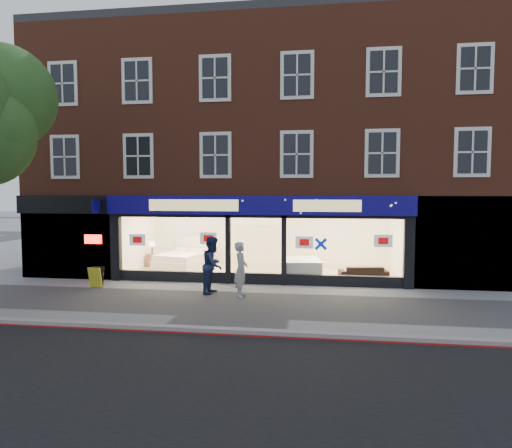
% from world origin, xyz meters
% --- Properties ---
extents(ground, '(120.00, 120.00, 0.00)m').
position_xyz_m(ground, '(0.00, 0.00, 0.00)').
color(ground, gray).
rests_on(ground, ground).
extents(road, '(60.00, 10.00, 0.01)m').
position_xyz_m(road, '(0.00, -8.00, 0.00)').
color(road, black).
rests_on(road, ground).
extents(kerb_line, '(60.00, 0.10, 0.01)m').
position_xyz_m(kerb_line, '(0.00, -3.10, 0.01)').
color(kerb_line, '#8C0A07').
rests_on(kerb_line, ground).
extents(kerb_stone, '(60.00, 0.25, 0.12)m').
position_xyz_m(kerb_stone, '(0.00, -2.90, 0.06)').
color(kerb_stone, gray).
rests_on(kerb_stone, ground).
extents(showroom_floor, '(11.00, 4.50, 0.10)m').
position_xyz_m(showroom_floor, '(0.00, 5.25, 0.05)').
color(showroom_floor, tan).
rests_on(showroom_floor, ground).
extents(building, '(19.00, 8.26, 10.30)m').
position_xyz_m(building, '(-0.02, 6.93, 6.67)').
color(building, brown).
rests_on(building, ground).
extents(display_bed, '(2.34, 2.62, 1.26)m').
position_xyz_m(display_bed, '(-3.67, 5.77, 0.45)').
color(display_bed, silver).
rests_on(display_bed, showroom_floor).
extents(bedside_table, '(0.53, 0.53, 0.55)m').
position_xyz_m(bedside_table, '(-5.10, 5.80, 0.38)').
color(bedside_table, brown).
rests_on(bedside_table, showroom_floor).
extents(mattress_stack, '(1.64, 1.97, 0.71)m').
position_xyz_m(mattress_stack, '(1.65, 4.14, 0.45)').
color(mattress_stack, white).
rests_on(mattress_stack, showroom_floor).
extents(sofa, '(1.91, 0.98, 0.53)m').
position_xyz_m(sofa, '(4.01, 3.94, 0.37)').
color(sofa, black).
rests_on(sofa, showroom_floor).
extents(a_board, '(0.52, 0.35, 0.76)m').
position_xyz_m(a_board, '(-5.60, 1.60, 0.38)').
color(a_board, gold).
rests_on(a_board, ground).
extents(pedestrian_grey, '(0.44, 0.67, 1.81)m').
position_xyz_m(pedestrian_grey, '(-0.19, 0.94, 0.91)').
color(pedestrian_grey, '#A2A5A9').
rests_on(pedestrian_grey, ground).
extents(pedestrian_blue, '(0.84, 1.02, 1.94)m').
position_xyz_m(pedestrian_blue, '(-1.22, 1.29, 0.97)').
color(pedestrian_blue, '#1C264F').
rests_on(pedestrian_blue, ground).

